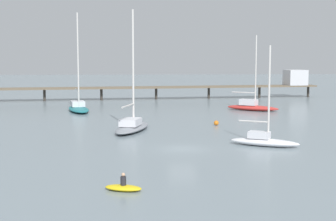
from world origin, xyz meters
TOP-DOWN VIEW (x-y plane):
  - ground_plane at (0.00, 0.00)m, footprint 400.00×400.00m
  - pier at (11.21, 55.91)m, footprint 67.01×11.55m
  - sailboat_white at (7.85, 1.13)m, footprint 6.59×4.63m
  - sailboat_red at (14.09, 32.40)m, footprint 8.32×6.79m
  - sailboat_gray at (-4.59, 11.71)m, footprint 5.24×9.95m
  - sailboat_teal at (-12.97, 32.81)m, footprint 5.09×10.20m
  - dinghy_yellow at (-5.01, -13.96)m, footprint 2.61×1.81m
  - mooring_buoy_outer at (5.70, 15.54)m, footprint 0.60×0.60m

SIDE VIEW (x-z plane):
  - ground_plane at x=0.00m, z-range 0.00..0.00m
  - dinghy_yellow at x=-5.01m, z-range -0.35..0.79m
  - mooring_buoy_outer at x=5.70m, z-range 0.00..0.60m
  - sailboat_white at x=7.85m, z-range -4.07..5.33m
  - sailboat_gray at x=-4.59m, z-range -6.12..7.53m
  - sailboat_red at x=14.09m, z-range -5.12..6.59m
  - sailboat_teal at x=-12.97m, z-range -6.75..8.26m
  - pier at x=11.21m, z-range 0.15..5.86m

